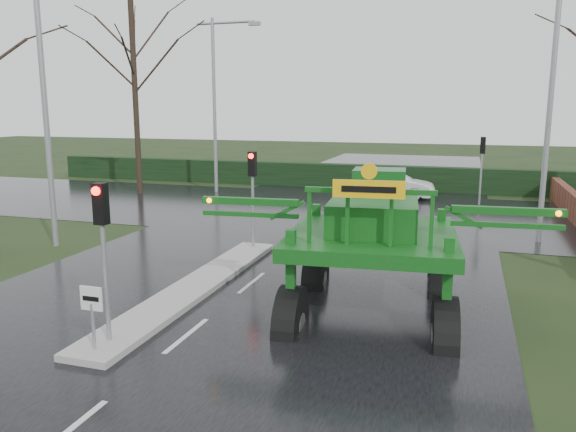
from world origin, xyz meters
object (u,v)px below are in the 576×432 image
(traffic_signal_mid, at_px, (252,179))
(white_sedan, at_px, (393,198))
(street_light_left_far, at_px, (219,90))
(traffic_signal_near, at_px, (102,228))
(keep_left_sign, at_px, (92,308))
(traffic_signal_far, at_px, (482,155))
(crop_sprayer, at_px, (293,229))
(street_light_left_near, at_px, (50,79))
(street_light_right, at_px, (543,80))

(traffic_signal_mid, bearing_deg, white_sedan, 76.45)
(street_light_left_far, bearing_deg, traffic_signal_near, -71.83)
(traffic_signal_mid, distance_m, white_sedan, 14.07)
(keep_left_sign, height_order, white_sedan, keep_left_sign)
(keep_left_sign, xyz_separation_m, traffic_signal_far, (7.80, 21.51, 1.53))
(keep_left_sign, height_order, crop_sprayer, crop_sprayer)
(street_light_left_near, bearing_deg, white_sedan, 55.83)
(traffic_signal_mid, bearing_deg, street_light_left_near, -167.79)
(traffic_signal_mid, bearing_deg, street_light_left_far, 118.86)
(street_light_right, xyz_separation_m, street_light_left_far, (-16.39, 8.00, 0.00))
(crop_sprayer, bearing_deg, traffic_signal_far, 71.21)
(street_light_left_near, bearing_deg, traffic_signal_mid, 12.21)
(traffic_signal_near, xyz_separation_m, white_sedan, (3.24, 21.94, -2.59))
(crop_sprayer, bearing_deg, street_light_left_near, 150.93)
(traffic_signal_near, relative_size, traffic_signal_far, 1.00)
(white_sedan, bearing_deg, street_light_left_near, 149.46)
(traffic_signal_near, distance_m, white_sedan, 22.33)
(street_light_left_near, relative_size, street_light_left_far, 1.00)
(street_light_left_far, xyz_separation_m, crop_sprayer, (10.22, -18.52, -3.70))
(traffic_signal_near, bearing_deg, street_light_right, 53.87)
(traffic_signal_far, bearing_deg, traffic_signal_mid, 58.07)
(street_light_left_near, relative_size, white_sedan, 2.28)
(traffic_signal_near, xyz_separation_m, street_light_left_far, (-6.89, 21.01, 3.40))
(traffic_signal_near, distance_m, street_light_right, 16.46)
(traffic_signal_mid, relative_size, traffic_signal_far, 1.00)
(traffic_signal_mid, xyz_separation_m, street_light_left_near, (-6.89, -1.49, 3.40))
(street_light_right, bearing_deg, traffic_signal_mid, -154.60)
(street_light_left_near, height_order, street_light_right, same)
(keep_left_sign, relative_size, street_light_right, 0.14)
(white_sedan, bearing_deg, traffic_signal_mid, 170.07)
(street_light_left_near, distance_m, street_light_right, 17.45)
(traffic_signal_mid, distance_m, street_light_left_near, 7.83)
(street_light_right, bearing_deg, traffic_signal_near, -126.13)
(traffic_signal_near, xyz_separation_m, traffic_signal_mid, (0.00, 8.50, 0.00))
(street_light_left_far, relative_size, crop_sprayer, 1.16)
(traffic_signal_near, relative_size, traffic_signal_mid, 1.00)
(street_light_right, xyz_separation_m, white_sedan, (-6.25, 8.93, -5.99))
(traffic_signal_mid, distance_m, crop_sprayer, 6.87)
(traffic_signal_mid, xyz_separation_m, street_light_left_far, (-6.89, 12.51, 3.40))
(traffic_signal_near, relative_size, white_sedan, 0.80)
(keep_left_sign, height_order, traffic_signal_near, traffic_signal_near)
(keep_left_sign, bearing_deg, traffic_signal_mid, 90.00)
(street_light_right, bearing_deg, street_light_left_near, -159.89)
(traffic_signal_near, distance_m, traffic_signal_far, 22.42)
(street_light_left_far, bearing_deg, white_sedan, 5.25)
(street_light_left_near, bearing_deg, street_light_left_far, 90.00)
(traffic_signal_far, height_order, street_light_right, street_light_right)
(traffic_signal_mid, relative_size, white_sedan, 0.80)
(traffic_signal_near, height_order, white_sedan, traffic_signal_near)
(traffic_signal_mid, distance_m, traffic_signal_far, 14.75)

